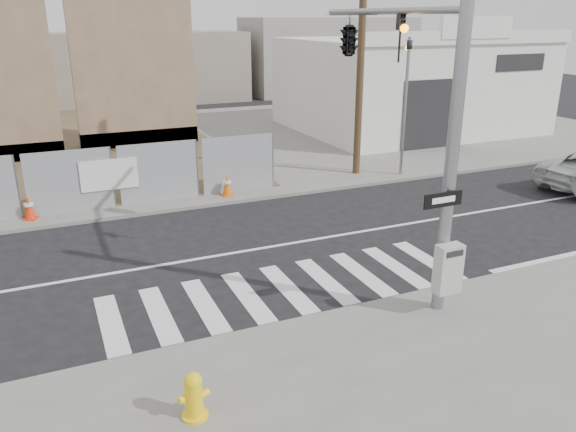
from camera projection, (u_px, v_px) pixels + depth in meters
name	position (u px, v px, depth m)	size (l,w,h in m)	color
ground	(251.00, 250.00, 15.29)	(100.00, 100.00, 0.00)	black
sidewalk_far	(152.00, 146.00, 27.35)	(50.00, 20.00, 0.12)	slate
signal_pole	(379.00, 73.00, 12.87)	(0.96, 5.87, 7.00)	gray
far_signal_pole	(406.00, 88.00, 21.12)	(0.16, 0.20, 5.60)	gray
concrete_wall_right	(135.00, 77.00, 26.12)	(5.50, 1.30, 8.00)	brown
auto_shop	(407.00, 84.00, 30.93)	(12.00, 10.20, 5.95)	silver
utility_pole_right	(362.00, 40.00, 20.76)	(1.60, 0.28, 10.00)	#503B25
fire_hydrant	(194.00, 395.00, 8.61)	(0.53, 0.53, 0.79)	yellow
traffic_cone_c	(29.00, 208.00, 17.19)	(0.49, 0.49, 0.72)	red
traffic_cone_d	(227.00, 185.00, 19.49)	(0.42, 0.42, 0.74)	#DF5E0B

